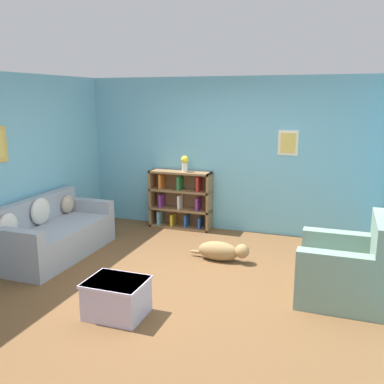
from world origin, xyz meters
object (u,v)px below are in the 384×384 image
at_px(couch, 53,235).
at_px(bookshelf, 181,200).
at_px(dog, 222,251).
at_px(coffee_table, 117,297).
at_px(vase, 185,163).
at_px(recliner_chair, 347,270).

distance_m(couch, bookshelf, 2.29).
bearing_deg(dog, bookshelf, 130.73).
bearing_deg(coffee_table, vase, 97.05).
bearing_deg(couch, dog, 14.26).
bearing_deg(couch, recliner_chair, -0.73).
xyz_separation_m(bookshelf, vase, (0.09, -0.02, 0.67)).
bearing_deg(bookshelf, coffee_table, -81.39).
height_order(recliner_chair, vase, vase).
relative_size(bookshelf, dog, 1.23).
bearing_deg(dog, couch, -165.74).
xyz_separation_m(couch, vase, (1.36, 1.88, 0.85)).
distance_m(bookshelf, recliner_chair, 3.39).
height_order(bookshelf, dog, bookshelf).
height_order(bookshelf, recliner_chair, bookshelf).
bearing_deg(couch, coffee_table, -35.83).
relative_size(recliner_chair, coffee_table, 1.59).
height_order(couch, recliner_chair, recliner_chair).
height_order(couch, coffee_table, couch).
bearing_deg(recliner_chair, bookshelf, 144.79).
relative_size(recliner_chair, dog, 1.12).
relative_size(couch, coffee_table, 2.98).
bearing_deg(coffee_table, bookshelf, 98.61).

